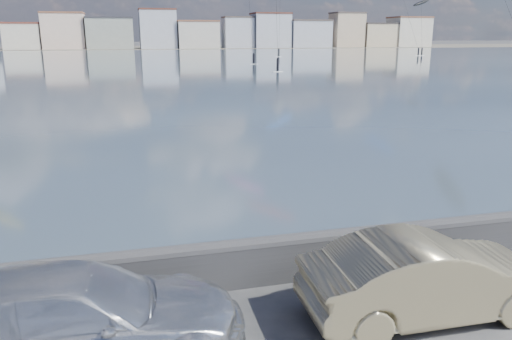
{
  "coord_description": "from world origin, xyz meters",
  "views": [
    {
      "loc": [
        -1.8,
        -6.8,
        5.25
      ],
      "look_at": [
        1.0,
        4.0,
        2.2
      ],
      "focal_mm": 35.0,
      "sensor_mm": 36.0,
      "label": 1
    }
  ],
  "objects": [
    {
      "name": "far_shore_strip",
      "position": [
        0.0,
        200.0,
        0.01
      ],
      "size": [
        500.0,
        60.0,
        0.0
      ],
      "primitive_type": "cube",
      "color": "#4C473D",
      "rests_on": "ground"
    },
    {
      "name": "car_champagne",
      "position": [
        3.51,
        0.68,
        0.79
      ],
      "size": [
        4.85,
        1.77,
        1.59
      ],
      "primitive_type": "imported",
      "rotation": [
        0.0,
        0.0,
        1.55
      ],
      "color": "#C4B384",
      "rests_on": "ground"
    },
    {
      "name": "kitesurfer_8",
      "position": [
        72.84,
        112.46,
        12.72
      ],
      "size": [
        8.23,
        10.65,
        14.45
      ],
      "color": "black",
      "rests_on": "ground"
    },
    {
      "name": "seawall",
      "position": [
        0.0,
        2.7,
        0.58
      ],
      "size": [
        400.0,
        0.36,
        1.08
      ],
      "color": "#28282B",
      "rests_on": "ground"
    },
    {
      "name": "bay_water",
      "position": [
        0.0,
        91.5,
        0.01
      ],
      "size": [
        500.0,
        177.0,
        0.0
      ],
      "primitive_type": "cube",
      "color": "#334653",
      "rests_on": "ground"
    },
    {
      "name": "far_buildings",
      "position": [
        1.31,
        186.0,
        6.03
      ],
      "size": [
        240.79,
        13.26,
        14.6
      ],
      "color": "#B2B7C6",
      "rests_on": "ground"
    },
    {
      "name": "car_silver",
      "position": [
        -2.83,
        0.88,
        0.8
      ],
      "size": [
        5.62,
        2.5,
        1.6
      ],
      "primitive_type": "imported",
      "rotation": [
        0.0,
        0.0,
        1.52
      ],
      "color": "silver",
      "rests_on": "ground"
    }
  ]
}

